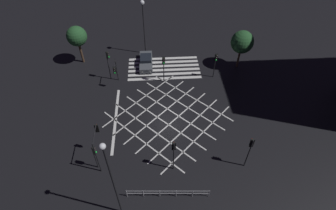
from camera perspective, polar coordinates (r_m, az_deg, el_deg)
ground_plane at (r=29.86m, az=0.00°, el=-2.53°), size 200.00×200.00×0.00m
road_markings at (r=33.48m, az=-1.11°, el=3.91°), size 14.71×18.96×0.01m
traffic_light_ne_main at (r=24.85m, az=-15.69°, el=-10.04°), size 0.39×0.36×3.27m
traffic_light_se_main at (r=33.76m, az=-12.91°, el=9.57°), size 0.39×0.36×4.23m
traffic_light_median_south at (r=32.59m, az=-0.94°, el=8.81°), size 0.36×0.39×3.86m
traffic_light_se_cross at (r=32.91m, az=-11.39°, el=7.60°), size 0.36×1.87×3.40m
traffic_light_sw_cross at (r=33.93m, az=10.33°, el=9.42°), size 0.36×0.39×3.68m
traffic_light_median_north at (r=23.51m, az=1.24°, el=-9.89°), size 0.36×0.39×3.96m
traffic_light_ne_cross at (r=24.59m, az=-15.28°, el=-7.45°), size 0.36×2.45×4.33m
traffic_light_nw_cross at (r=24.80m, az=17.46°, el=-8.80°), size 0.36×0.39×3.98m
street_lamp_east at (r=18.93m, az=-12.28°, el=-14.71°), size 0.43×0.43×9.58m
street_lamp_west at (r=36.63m, az=-5.47°, el=19.01°), size 0.59×0.59×7.95m
street_tree_near at (r=35.97m, az=15.85°, el=13.03°), size 2.94×2.94×5.37m
street_tree_far at (r=37.52m, az=-19.24°, el=13.91°), size 2.65×2.65×5.41m
waiting_car at (r=36.92m, az=-4.82°, el=9.47°), size 1.73×4.47×1.29m
pedestrian_railing at (r=23.90m, az=-0.00°, el=-18.58°), size 7.21×0.49×1.05m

